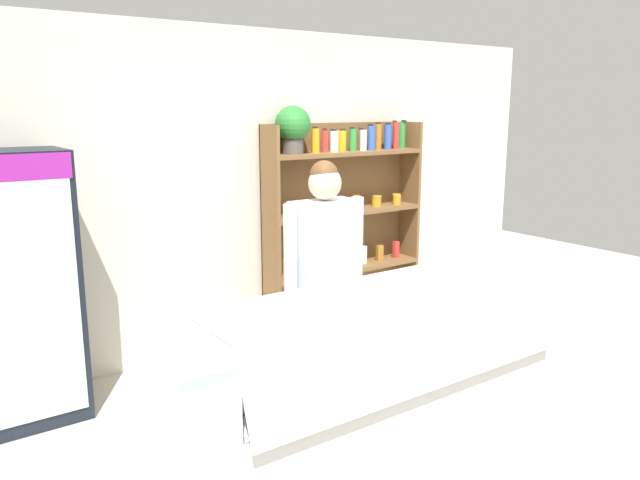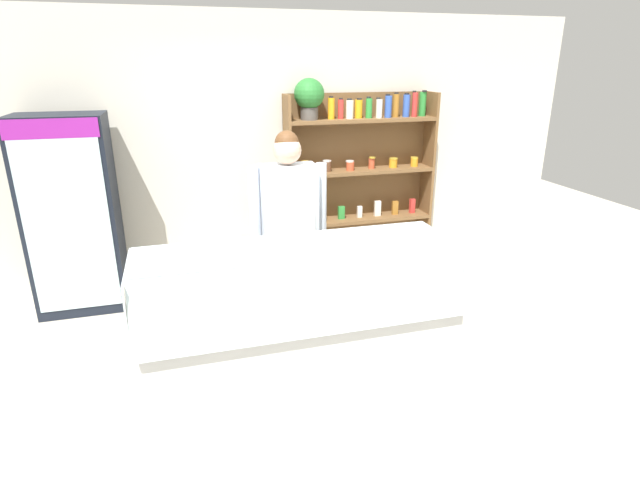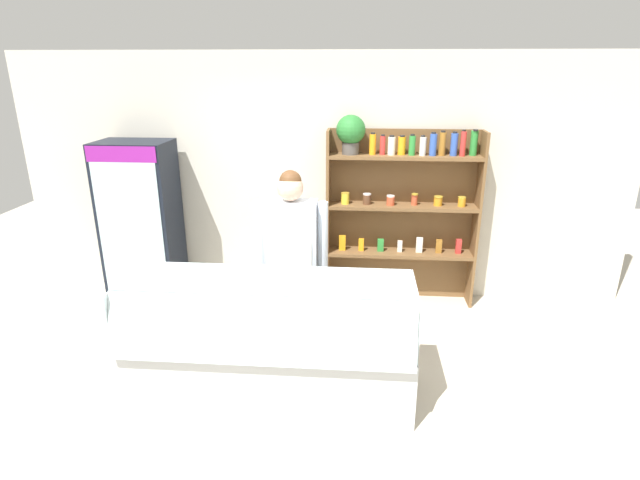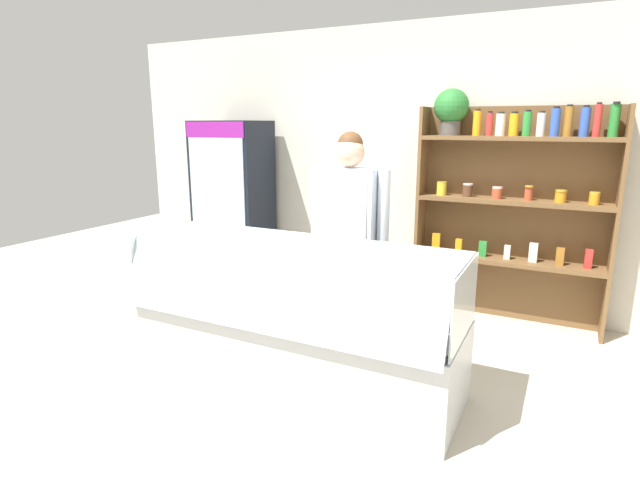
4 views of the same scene
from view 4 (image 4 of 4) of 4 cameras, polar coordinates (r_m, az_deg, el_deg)
The scene contains 6 objects.
ground_plane at distance 3.58m, azimuth 0.99°, elevation -16.48°, with size 12.00×12.00×0.00m, color beige.
back_wall at distance 5.02m, azimuth 11.25°, elevation 8.12°, with size 6.80×0.10×2.70m, color beige.
drinks_fridge at distance 5.56m, azimuth -9.87°, elevation 3.99°, with size 0.76×0.55×1.80m.
shelving_unit at distance 4.68m, azimuth 20.22°, elevation 5.39°, with size 1.63×0.30×2.07m.
deli_display_case at distance 3.49m, azimuth -3.11°, elevation -11.53°, with size 2.26×0.78×1.01m.
shop_clerk at distance 3.83m, azimuth 3.29°, elevation 1.89°, with size 0.64×0.25×1.72m.
Camera 4 is at (1.35, -2.80, 1.77)m, focal length 28.00 mm.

